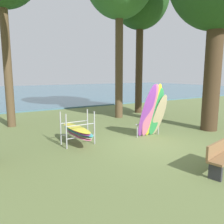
{
  "coord_description": "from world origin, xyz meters",
  "views": [
    {
      "loc": [
        -5.58,
        -6.32,
        2.62
      ],
      "look_at": [
        -0.84,
        1.48,
        1.1
      ],
      "focal_mm": 36.77,
      "sensor_mm": 36.0,
      "label": 1
    }
  ],
  "objects": [
    {
      "name": "leaning_board_pile",
      "position": [
        0.65,
        0.72,
        1.06
      ],
      "size": [
        1.27,
        0.92,
        2.26
      ],
      "color": "purple",
      "rests_on": "ground"
    },
    {
      "name": "lake_water",
      "position": [
        0.0,
        28.13,
        0.05
      ],
      "size": [
        80.0,
        36.0,
        0.1
      ],
      "primitive_type": "cube",
      "color": "#477084",
      "rests_on": "ground"
    },
    {
      "name": "ground_plane",
      "position": [
        0.0,
        0.0,
        0.0
      ],
      "size": [
        80.0,
        80.0,
        0.0
      ],
      "primitive_type": "plane",
      "color": "olive"
    },
    {
      "name": "park_bench",
      "position": [
        -0.04,
        -2.88,
        0.45
      ],
      "size": [
        1.46,
        0.7,
        0.85
      ],
      "color": "#2D2D33",
      "rests_on": "ground"
    },
    {
      "name": "board_storage_rack",
      "position": [
        -2.34,
        1.47,
        0.52
      ],
      "size": [
        1.15,
        2.13,
        1.25
      ],
      "color": "#9EA0A5",
      "rests_on": "ground"
    }
  ]
}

